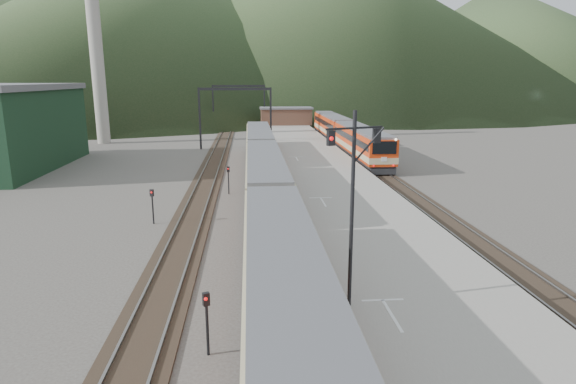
{
  "coord_description": "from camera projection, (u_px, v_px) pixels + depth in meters",
  "views": [
    {
      "loc": [
        -1.11,
        -9.14,
        9.14
      ],
      "look_at": [
        1.33,
        20.92,
        2.0
      ],
      "focal_mm": 30.0,
      "sensor_mm": 36.0,
      "label": 1
    }
  ],
  "objects": [
    {
      "name": "station_shed",
      "position": [
        286.0,
        116.0,
        86.56
      ],
      "size": [
        9.4,
        4.4,
        3.1
      ],
      "color": "brown",
      "rests_on": "platform"
    },
    {
      "name": "track_second",
      "position": [
        369.0,
        167.0,
        50.75
      ],
      "size": [
        2.6,
        200.0,
        0.23
      ],
      "color": "black",
      "rests_on": "ground"
    },
    {
      "name": "short_signal_c",
      "position": [
        152.0,
        202.0,
        30.68
      ],
      "size": [
        0.26,
        0.23,
        2.27
      ],
      "color": "black",
      "rests_on": "ground"
    },
    {
      "name": "short_signal_b",
      "position": [
        228.0,
        176.0,
        38.64
      ],
      "size": [
        0.24,
        0.18,
        2.27
      ],
      "color": "black",
      "rests_on": "ground"
    },
    {
      "name": "hill_b",
      "position": [
        313.0,
        17.0,
        227.86
      ],
      "size": [
        220.0,
        220.0,
        75.0
      ],
      "primitive_type": "cone",
      "color": "#2E4825",
      "rests_on": "ground"
    },
    {
      "name": "track_far",
      "position": [
        212.0,
        169.0,
        49.45
      ],
      "size": [
        2.6,
        200.0,
        0.23
      ],
      "color": "black",
      "rests_on": "ground"
    },
    {
      "name": "smokestack",
      "position": [
        95.0,
        35.0,
        66.01
      ],
      "size": [
        1.8,
        1.8,
        30.0
      ],
      "primitive_type": "cylinder",
      "color": "#9E998E",
      "rests_on": "ground"
    },
    {
      "name": "gantry_far",
      "position": [
        239.0,
        98.0,
        87.14
      ],
      "size": [
        9.55,
        0.25,
        8.0
      ],
      "color": "black",
      "rests_on": "ground"
    },
    {
      "name": "track_main",
      "position": [
        260.0,
        168.0,
        49.84
      ],
      "size": [
        2.6,
        200.0,
        0.23
      ],
      "color": "black",
      "rests_on": "ground"
    },
    {
      "name": "platform",
      "position": [
        317.0,
        167.0,
        48.24
      ],
      "size": [
        8.0,
        100.0,
        1.0
      ],
      "primitive_type": "cube",
      "color": "gray",
      "rests_on": "ground"
    },
    {
      "name": "main_train",
      "position": [
        265.0,
        182.0,
        34.59
      ],
      "size": [
        2.74,
        56.28,
        3.35
      ],
      "color": "tan",
      "rests_on": "track_main"
    },
    {
      "name": "gantry_near",
      "position": [
        235.0,
        106.0,
        62.9
      ],
      "size": [
        9.55,
        0.25,
        8.0
      ],
      "color": "black",
      "rests_on": "ground"
    },
    {
      "name": "short_signal_a",
      "position": [
        207.0,
        315.0,
        15.98
      ],
      "size": [
        0.27,
        0.24,
        2.27
      ],
      "color": "black",
      "rests_on": "ground"
    },
    {
      "name": "second_train",
      "position": [
        344.0,
        134.0,
        63.62
      ],
      "size": [
        2.8,
        38.16,
        3.42
      ],
      "color": "red",
      "rests_on": "track_second"
    },
    {
      "name": "hill_c",
      "position": [
        493.0,
        42.0,
        217.62
      ],
      "size": [
        160.0,
        160.0,
        50.0
      ],
      "primitive_type": "cone",
      "color": "#2E4825",
      "rests_on": "ground"
    },
    {
      "name": "signal_mast",
      "position": [
        353.0,
        191.0,
        16.74
      ],
      "size": [
        2.1,
        0.84,
        7.11
      ],
      "color": "black",
      "rests_on": "platform"
    },
    {
      "name": "hill_a",
      "position": [
        146.0,
        23.0,
        185.29
      ],
      "size": [
        180.0,
        180.0,
        60.0
      ],
      "primitive_type": "cone",
      "color": "#2E4825",
      "rests_on": "ground"
    }
  ]
}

